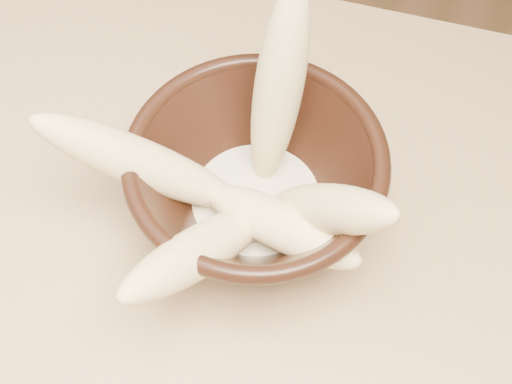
% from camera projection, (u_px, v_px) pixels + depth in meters
% --- Properties ---
extents(bowl, '(0.20, 0.20, 0.11)m').
position_uv_depth(bowl, '(256.00, 186.00, 0.56)').
color(bowl, black).
rests_on(bowl, table).
extents(milk_puddle, '(0.11, 0.11, 0.02)m').
position_uv_depth(milk_puddle, '(256.00, 203.00, 0.58)').
color(milk_puddle, beige).
rests_on(milk_puddle, bowl).
extents(banana_upright, '(0.05, 0.09, 0.19)m').
position_uv_depth(banana_upright, '(279.00, 88.00, 0.53)').
color(banana_upright, '#ECCC8B').
rests_on(banana_upright, bowl).
extents(banana_left, '(0.17, 0.07, 0.14)m').
position_uv_depth(banana_left, '(142.00, 164.00, 0.53)').
color(banana_left, '#ECCC8B').
rests_on(banana_left, bowl).
extents(banana_right, '(0.13, 0.09, 0.13)m').
position_uv_depth(banana_right, '(329.00, 209.00, 0.51)').
color(banana_right, '#ECCC8B').
rests_on(banana_right, bowl).
extents(banana_across, '(0.15, 0.08, 0.06)m').
position_uv_depth(banana_across, '(280.00, 225.00, 0.53)').
color(banana_across, '#ECCC8B').
rests_on(banana_across, bowl).
extents(banana_front, '(0.10, 0.16, 0.12)m').
position_uv_depth(banana_front, '(201.00, 250.00, 0.51)').
color(banana_front, '#ECCC8B').
rests_on(banana_front, bowl).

